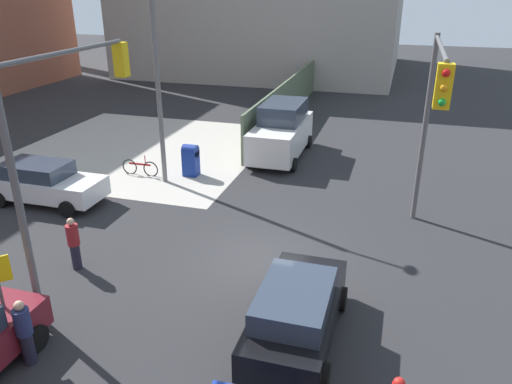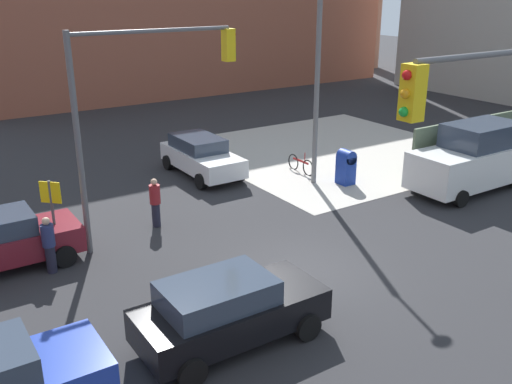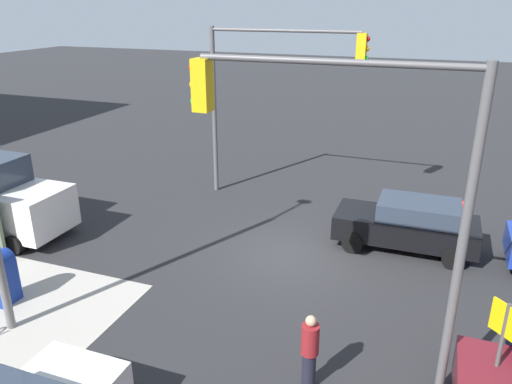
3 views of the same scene
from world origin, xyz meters
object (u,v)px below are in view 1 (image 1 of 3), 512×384
(traffic_signal_nw_corner, at_px, (65,125))
(van_white_delivery, at_px, (282,131))
(hatchback_black, at_px, (296,311))
(mailbox_blue, at_px, (191,159))
(pedestrian_waiting, at_px, (25,332))
(pedestrian_crossing, at_px, (74,243))
(coupe_white, at_px, (44,182))
(street_lamp_corner, at_px, (164,72))
(bicycle_leaning_on_fence, at_px, (140,168))
(traffic_signal_se_corner, at_px, (432,106))

(traffic_signal_nw_corner, height_order, van_white_delivery, traffic_signal_nw_corner)
(hatchback_black, bearing_deg, mailbox_blue, 35.49)
(van_white_delivery, height_order, pedestrian_waiting, van_white_delivery)
(pedestrian_crossing, distance_m, pedestrian_waiting, 4.05)
(van_white_delivery, bearing_deg, coupe_white, 137.19)
(traffic_signal_nw_corner, relative_size, mailbox_blue, 4.55)
(street_lamp_corner, bearing_deg, mailbox_blue, -21.93)
(hatchback_black, height_order, pedestrian_waiting, pedestrian_waiting)
(van_white_delivery, distance_m, pedestrian_waiting, 15.86)
(pedestrian_crossing, bearing_deg, pedestrian_waiting, -132.22)
(street_lamp_corner, bearing_deg, coupe_white, 130.08)
(pedestrian_crossing, distance_m, bicycle_leaning_on_fence, 7.88)
(mailbox_blue, relative_size, van_white_delivery, 0.26)
(street_lamp_corner, distance_m, coupe_white, 6.30)
(hatchback_black, relative_size, pedestrian_crossing, 2.58)
(street_lamp_corner, height_order, pedestrian_waiting, street_lamp_corner)
(hatchback_black, height_order, bicycle_leaning_on_fence, hatchback_black)
(van_white_delivery, bearing_deg, mailbox_blue, 139.38)
(pedestrian_crossing, height_order, pedestrian_waiting, pedestrian_crossing)
(street_lamp_corner, bearing_deg, traffic_signal_nw_corner, -172.83)
(mailbox_blue, bearing_deg, van_white_delivery, -40.62)
(traffic_signal_se_corner, height_order, hatchback_black, traffic_signal_se_corner)
(traffic_signal_se_corner, height_order, mailbox_blue, traffic_signal_se_corner)
(traffic_signal_se_corner, distance_m, pedestrian_crossing, 11.23)
(van_white_delivery, bearing_deg, pedestrian_crossing, 164.09)
(pedestrian_waiting, distance_m, bicycle_leaning_on_fence, 11.91)
(coupe_white, bearing_deg, pedestrian_crossing, -133.67)
(mailbox_blue, height_order, pedestrian_crossing, pedestrian_crossing)
(mailbox_blue, height_order, hatchback_black, hatchback_black)
(van_white_delivery, relative_size, bicycle_leaning_on_fence, 3.09)
(traffic_signal_nw_corner, distance_m, bicycle_leaning_on_fence, 9.52)
(coupe_white, distance_m, pedestrian_crossing, 5.61)
(traffic_signal_se_corner, distance_m, bicycle_leaning_on_fence, 12.92)
(mailbox_blue, xyz_separation_m, van_white_delivery, (3.73, -3.20, 0.52))
(traffic_signal_se_corner, xyz_separation_m, coupe_white, (-0.34, 13.76, -3.81))
(hatchback_black, xyz_separation_m, coupe_white, (5.23, 11.07, 0.00))
(traffic_signal_nw_corner, relative_size, bicycle_leaning_on_fence, 3.71)
(hatchback_black, bearing_deg, traffic_signal_nw_corner, 82.00)
(traffic_signal_se_corner, bearing_deg, coupe_white, 91.42)
(street_lamp_corner, bearing_deg, van_white_delivery, -36.98)
(street_lamp_corner, xyz_separation_m, mailbox_blue, (1.12, -0.45, -3.94))
(traffic_signal_se_corner, distance_m, pedestrian_waiting, 12.15)
(traffic_signal_se_corner, xyz_separation_m, pedestrian_crossing, (-4.22, 9.70, -3.79))
(mailbox_blue, distance_m, hatchback_black, 11.73)
(hatchback_black, bearing_deg, traffic_signal_se_corner, -25.78)
(traffic_signal_se_corner, bearing_deg, pedestrian_waiting, 134.01)
(street_lamp_corner, bearing_deg, traffic_signal_se_corner, -106.07)
(traffic_signal_nw_corner, xyz_separation_m, hatchback_black, (-0.89, -6.31, -3.78))
(coupe_white, bearing_deg, bicycle_leaning_on_fence, -29.00)
(coupe_white, relative_size, pedestrian_crossing, 2.68)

